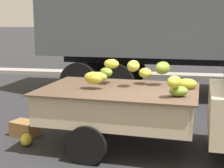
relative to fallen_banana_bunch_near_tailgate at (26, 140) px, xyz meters
name	(u,v)px	position (x,y,z in m)	size (l,w,h in m)	color
ground	(173,155)	(2.65, 0.01, -0.11)	(220.00, 220.00, 0.00)	#28282B
curb_strip	(173,76)	(2.65, 7.99, -0.03)	(80.00, 0.80, 0.16)	gray
fallen_banana_bunch_near_tailgate	(26,140)	(0.00, 0.00, 0.00)	(0.30, 0.21, 0.22)	yellow
produce_crate	(25,129)	(-0.25, 0.49, 0.04)	(0.52, 0.36, 0.29)	olive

